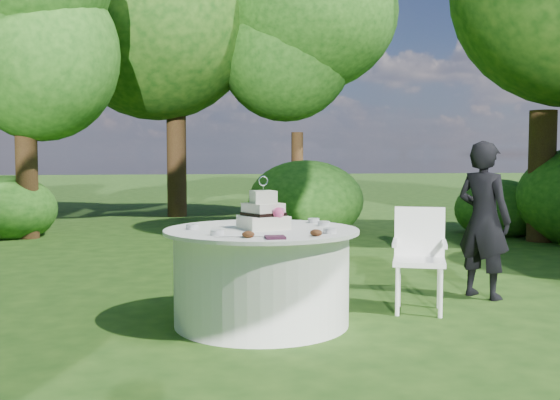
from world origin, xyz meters
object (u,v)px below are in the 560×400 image
object	(u,v)px
napkins	(275,237)
guest	(484,220)
table	(262,276)
cake	(264,215)
chair	(419,251)

from	to	relation	value
napkins	guest	size ratio (longest dim) A/B	0.09
guest	table	bearing A→B (deg)	74.70
napkins	table	distance (m)	0.73
napkins	table	xyz separation A→B (m)	(-0.03, 0.61, -0.39)
cake	napkins	bearing A→B (deg)	-89.33
napkins	cake	bearing A→B (deg)	90.67
napkins	guest	bearing A→B (deg)	30.39
guest	napkins	bearing A→B (deg)	88.39
guest	cake	distance (m)	2.28
napkins	guest	world-z (taller)	guest
napkins	guest	distance (m)	2.52
napkins	cake	distance (m)	0.63
guest	table	world-z (taller)	guest
table	chair	size ratio (longest dim) A/B	1.74
table	cake	size ratio (longest dim) A/B	3.61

